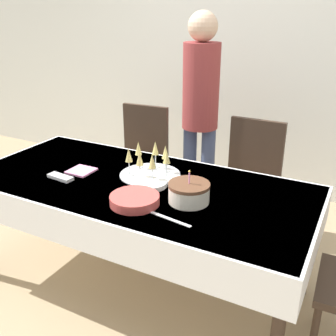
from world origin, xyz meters
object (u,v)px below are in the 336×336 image
at_px(plate_stack_main, 135,200).
at_px(plate_stack_dessert, 151,183).
at_px(dining_chair_far_left, 140,159).
at_px(person_standing, 200,102).
at_px(champagne_tray, 150,163).
at_px(dining_chair_far_right, 249,181).
at_px(birthday_cake, 189,192).

distance_m(plate_stack_main, plate_stack_dessert, 0.25).
bearing_deg(dining_chair_far_left, plate_stack_dessert, -54.76).
distance_m(dining_chair_far_left, person_standing, 0.69).
distance_m(dining_chair_far_left, plate_stack_main, 1.22).
height_order(plate_stack_main, plate_stack_dessert, plate_stack_main).
bearing_deg(dining_chair_far_left, champagne_tray, -54.06).
bearing_deg(plate_stack_dessert, plate_stack_main, -79.79).
relative_size(dining_chair_far_right, person_standing, 0.57).
xyz_separation_m(birthday_cake, person_standing, (-0.40, 1.06, 0.23)).
relative_size(dining_chair_far_left, plate_stack_dessert, 4.78).
relative_size(dining_chair_far_left, champagne_tray, 2.55).
relative_size(dining_chair_far_left, birthday_cake, 4.31).
bearing_deg(person_standing, champagne_tray, -87.66).
relative_size(champagne_tray, person_standing, 0.22).
height_order(dining_chair_far_left, birthday_cake, dining_chair_far_left).
distance_m(birthday_cake, plate_stack_dessert, 0.30).
xyz_separation_m(plate_stack_main, plate_stack_dessert, (-0.04, 0.24, -0.01)).
xyz_separation_m(champagne_tray, plate_stack_dessert, (0.08, -0.13, -0.06)).
distance_m(champagne_tray, plate_stack_main, 0.39).
bearing_deg(plate_stack_main, person_standing, 97.37).
bearing_deg(person_standing, plate_stack_dessert, -83.33).
bearing_deg(person_standing, dining_chair_far_left, -157.89).
distance_m(birthday_cake, person_standing, 1.15).
bearing_deg(champagne_tray, plate_stack_dessert, -58.53).
distance_m(dining_chair_far_right, birthday_cake, 0.92).
height_order(champagne_tray, person_standing, person_standing).
bearing_deg(plate_stack_dessert, birthday_cake, -16.70).
height_order(champagne_tray, plate_stack_dessert, champagne_tray).
xyz_separation_m(dining_chair_far_right, birthday_cake, (-0.08, -0.88, 0.26)).
xyz_separation_m(dining_chair_far_right, person_standing, (-0.48, 0.18, 0.49)).
distance_m(plate_stack_dessert, person_standing, 1.02).
xyz_separation_m(dining_chair_far_right, plate_stack_dessert, (-0.37, -0.79, 0.22)).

